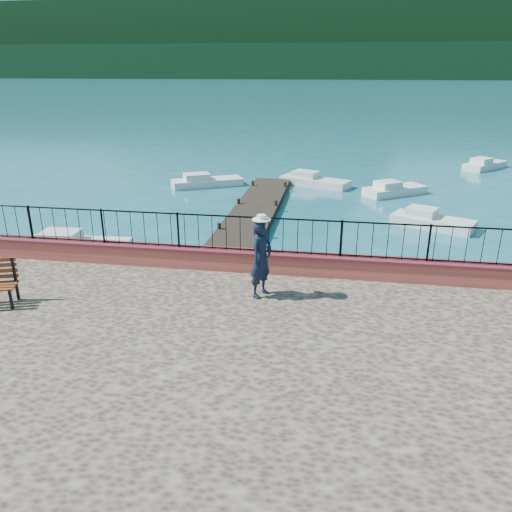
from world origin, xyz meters
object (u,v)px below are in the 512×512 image
(boat_0, at_px, (76,242))
(boat_1, at_px, (433,218))
(person, at_px, (261,259))
(boat_3, at_px, (207,179))
(boat_4, at_px, (315,179))
(boat_5, at_px, (485,163))
(boat_2, at_px, (395,187))

(boat_0, xyz_separation_m, boat_1, (13.53, 5.33, 0.00))
(person, xyz_separation_m, boat_3, (-5.69, 16.46, -1.76))
(person, relative_size, boat_4, 0.48)
(boat_0, height_order, boat_3, same)
(boat_0, relative_size, boat_4, 0.96)
(person, height_order, boat_5, person)
(boat_0, bearing_deg, person, -37.05)
(boat_0, height_order, boat_2, same)
(boat_2, relative_size, boat_5, 0.97)
(boat_2, xyz_separation_m, boat_5, (6.68, 8.51, 0.00))
(boat_0, distance_m, boat_5, 27.37)
(boat_0, xyz_separation_m, boat_3, (2.03, 11.35, 0.00))
(boat_1, bearing_deg, boat_5, 93.86)
(boat_1, height_order, boat_4, same)
(boat_3, bearing_deg, boat_1, -55.34)
(boat_3, bearing_deg, boat_0, -127.84)
(boat_3, distance_m, boat_4, 6.20)
(boat_1, xyz_separation_m, boat_3, (-11.50, 6.02, 0.00))
(person, bearing_deg, boat_2, 8.40)
(boat_0, bearing_deg, boat_4, 53.55)
(boat_2, height_order, boat_3, same)
(boat_2, height_order, boat_5, same)
(person, bearing_deg, boat_3, 43.91)
(boat_1, height_order, boat_2, same)
(boat_5, bearing_deg, boat_0, 178.65)
(boat_2, relative_size, boat_3, 0.85)
(person, relative_size, boat_2, 0.57)
(boat_4, bearing_deg, boat_3, -144.82)
(boat_4, bearing_deg, boat_0, -98.81)
(boat_0, xyz_separation_m, boat_5, (19.16, 19.55, 0.00))
(boat_2, height_order, boat_4, same)
(boat_4, bearing_deg, boat_1, -29.02)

